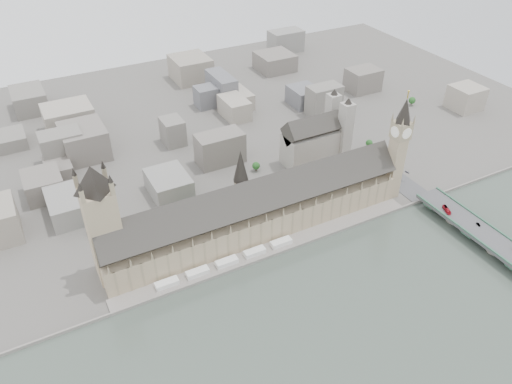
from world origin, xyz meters
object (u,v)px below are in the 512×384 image
victoria_tower (102,219)px  car_silver (478,224)px  westminster_bridge (488,242)px  westminster_abbey (317,139)px  elizabeth_tower (399,142)px  car_approach (407,172)px  palace_of_westminster (256,211)px  red_bus_north (447,210)px

victoria_tower → car_silver: 307.00m
westminster_bridge → westminster_abbey: bearing=105.6°
elizabeth_tower → car_approach: 56.68m
victoria_tower → car_silver: victoria_tower is taller
car_approach → victoria_tower: bearing=159.0°
palace_of_westminster → westminster_abbey: (110.92, 75.30, 2.38)m
victoria_tower → car_approach: victoria_tower is taller
car_silver → car_approach: (2.02, 90.49, -0.11)m
palace_of_westminster → car_silver: palace_of_westminster is taller
palace_of_westminster → victoria_tower: victoria_tower is taller
victoria_tower → car_approach: (289.57, -7.52, -44.32)m
victoria_tower → car_silver: size_ratio=22.08×
red_bus_north → car_silver: 28.58m
palace_of_westminster → victoria_tower: (-122.00, 6.30, 32.50)m
red_bus_north → westminster_bridge: bearing=-61.3°
car_approach → car_silver: bearing=-110.8°
car_silver → car_approach: bearing=103.2°
palace_of_westminster → red_bus_north: size_ratio=21.95×
victoria_tower → red_bus_north: victoria_tower is taller
palace_of_westminster → car_silver: (165.56, -91.71, -11.71)m
red_bus_north → palace_of_westminster: bearing=178.0°
westminster_bridge → car_approach: size_ratio=74.54×
palace_of_westminster → westminster_bridge: 195.05m
red_bus_north → car_silver: (9.64, -26.89, -0.94)m
elizabeth_tower → car_approach: elizabeth_tower is taller
car_silver → westminster_abbey: bearing=122.6°
car_silver → victoria_tower: bearing=175.7°
westminster_abbey → car_approach: size_ratio=15.60×
victoria_tower → westminster_abbey: bearing=16.5°
westminster_bridge → car_approach: 106.28m
elizabeth_tower → red_bus_north: size_ratio=8.91×
westminster_bridge → victoria_tower: bearing=158.2°
elizabeth_tower → car_silver: bearing=-71.0°
car_silver → red_bus_north: bearing=124.3°
palace_of_westminster → victoria_tower: bearing=177.0°
elizabeth_tower → red_bus_north: (17.91, -53.12, -46.16)m
westminster_abbey → red_bus_north: size_ratio=5.63×
victoria_tower → car_approach: bearing=-1.5°
car_approach → palace_of_westminster: bearing=160.1°
westminster_bridge → palace_of_westminster: bearing=146.5°
palace_of_westminster → red_bus_north: palace_of_westminster is taller
victoria_tower → car_approach: 293.04m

